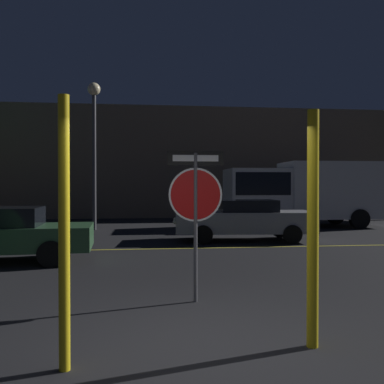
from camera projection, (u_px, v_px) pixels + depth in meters
name	position (u px, v px, depth m)	size (l,w,h in m)	color
ground_plane	(196.00, 349.00, 4.79)	(260.00, 260.00, 0.00)	black
road_center_stripe	(163.00, 249.00, 12.40)	(43.04, 0.12, 0.01)	gold
stop_sign	(196.00, 195.00, 6.71)	(0.88, 0.06, 2.37)	#4C4C51
yellow_pole_left	(64.00, 233.00, 4.21)	(0.11, 0.11, 2.72)	yellow
yellow_pole_right	(313.00, 229.00, 4.83)	(0.13, 0.13, 2.69)	yellow
passing_car_3	(244.00, 219.00, 14.26)	(4.74, 2.20, 1.37)	#9E9EA3
delivery_truck	(300.00, 191.00, 19.10)	(6.89, 2.68, 2.89)	silver
street_lamp	(94.00, 126.00, 17.69)	(0.53, 0.53, 6.10)	#4C4C51
building_backdrop	(143.00, 163.00, 25.91)	(29.04, 3.64, 6.41)	#6B5B4C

